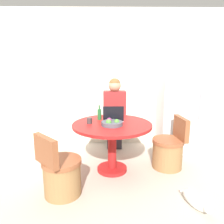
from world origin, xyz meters
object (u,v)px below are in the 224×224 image
object	(u,v)px
chair_near_left_corner	(61,174)
laptop	(113,118)
refrigerator	(180,107)
bottle	(99,114)
chair_right_side	(169,151)
fruit_bowl	(112,123)
person_seated	(115,111)
cat	(196,201)
dining_table	(112,134)

from	to	relation	value
chair_near_left_corner	laptop	world-z (taller)	laptop
refrigerator	bottle	bearing A→B (deg)	-157.39
chair_right_side	chair_near_left_corner	size ratio (longest dim) A/B	1.00
chair_right_side	fruit_bowl	distance (m)	1.04
refrigerator	person_seated	size ratio (longest dim) A/B	1.22
chair_right_side	laptop	bearing A→B (deg)	-100.07
cat	person_seated	bearing A→B (deg)	-171.60
dining_table	laptop	world-z (taller)	laptop
chair_right_side	person_seated	size ratio (longest dim) A/B	0.60
fruit_bowl	cat	distance (m)	1.42
chair_right_side	cat	distance (m)	1.01
dining_table	laptop	distance (m)	0.27
dining_table	refrigerator	bearing A→B (deg)	33.45
bottle	person_seated	bearing A→B (deg)	66.30
chair_right_side	bottle	bearing A→B (deg)	-103.13
chair_near_left_corner	cat	distance (m)	1.62
laptop	bottle	xyz separation A→B (m)	(-0.21, 0.07, 0.04)
fruit_bowl	bottle	world-z (taller)	bottle
laptop	cat	distance (m)	1.57
refrigerator	person_seated	world-z (taller)	refrigerator
person_seated	cat	distance (m)	2.03
person_seated	laptop	size ratio (longest dim) A/B	4.39
cat	chair_near_left_corner	bearing A→B (deg)	-119.00
refrigerator	laptop	size ratio (longest dim) A/B	5.35
chair_near_left_corner	fruit_bowl	xyz separation A→B (m)	(0.64, 0.52, 0.51)
dining_table	person_seated	xyz separation A→B (m)	(0.06, 0.81, 0.17)
chair_right_side	laptop	world-z (taller)	laptop
laptop	bottle	bearing A→B (deg)	-18.94
dining_table	fruit_bowl	distance (m)	0.22
chair_right_side	fruit_bowl	world-z (taller)	fruit_bowl
chair_near_left_corner	fruit_bowl	distance (m)	0.97
laptop	cat	bearing A→B (deg)	131.04
chair_right_side	chair_near_left_corner	bearing A→B (deg)	-71.11
cat	chair_right_side	bearing A→B (deg)	164.05
chair_right_side	laptop	size ratio (longest dim) A/B	2.62
dining_table	bottle	size ratio (longest dim) A/B	5.09
fruit_bowl	cat	size ratio (longest dim) A/B	0.62
chair_right_side	fruit_bowl	size ratio (longest dim) A/B	2.65
chair_near_left_corner	chair_right_side	bearing A→B (deg)	-108.89
refrigerator	person_seated	xyz separation A→B (m)	(-1.21, -0.03, -0.07)
cat	dining_table	bearing A→B (deg)	-152.66
bottle	chair_right_side	bearing A→B (deg)	-7.18
fruit_bowl	chair_near_left_corner	bearing A→B (deg)	-140.85
fruit_bowl	laptop	bearing A→B (deg)	83.84
dining_table	cat	xyz separation A→B (m)	(0.94, -0.90, -0.50)
refrigerator	laptop	world-z (taller)	refrigerator
chair_near_left_corner	dining_table	bearing A→B (deg)	-90.00
refrigerator	person_seated	distance (m)	1.21
dining_table	bottle	bearing A→B (deg)	130.39
dining_table	person_seated	world-z (taller)	person_seated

